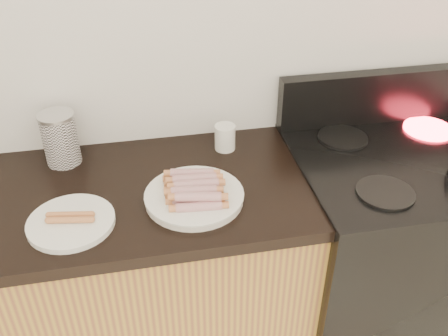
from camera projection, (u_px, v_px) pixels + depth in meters
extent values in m
cube|color=silver|center=(164.00, 31.00, 1.63)|extent=(4.00, 0.04, 2.60)
cube|color=black|center=(384.00, 257.00, 1.96)|extent=(0.76, 0.65, 0.90)
cube|color=black|center=(408.00, 160.00, 1.71)|extent=(0.76, 0.65, 0.01)
cube|color=black|center=(377.00, 97.00, 1.88)|extent=(0.76, 0.06, 0.20)
cylinder|color=black|center=(385.00, 193.00, 1.54)|extent=(0.18, 0.18, 0.01)
cylinder|color=black|center=(343.00, 138.00, 1.81)|extent=(0.18, 0.18, 0.01)
cylinder|color=#FF1E2D|center=(428.00, 129.00, 1.87)|extent=(0.18, 0.18, 0.01)
cylinder|color=silver|center=(194.00, 198.00, 1.53)|extent=(0.34, 0.34, 0.02)
cylinder|color=white|center=(71.00, 222.00, 1.43)|extent=(0.31, 0.31, 0.02)
cylinder|color=maroon|center=(198.00, 207.00, 1.45)|extent=(0.14, 0.05, 0.03)
cylinder|color=maroon|center=(196.00, 200.00, 1.47)|extent=(0.14, 0.05, 0.03)
cylinder|color=maroon|center=(195.00, 194.00, 1.50)|extent=(0.14, 0.05, 0.03)
cylinder|color=maroon|center=(193.00, 188.00, 1.52)|extent=(0.14, 0.05, 0.03)
cylinder|color=maroon|center=(192.00, 182.00, 1.55)|extent=(0.14, 0.05, 0.03)
cylinder|color=maroon|center=(191.00, 177.00, 1.57)|extent=(0.14, 0.05, 0.03)
cylinder|color=maroon|center=(197.00, 197.00, 1.45)|extent=(0.14, 0.05, 0.03)
cylinder|color=maroon|center=(195.00, 191.00, 1.47)|extent=(0.14, 0.05, 0.03)
cylinder|color=maroon|center=(194.00, 185.00, 1.50)|extent=(0.14, 0.05, 0.03)
cylinder|color=maroon|center=(192.00, 179.00, 1.52)|extent=(0.14, 0.05, 0.03)
cylinder|color=maroon|center=(191.00, 173.00, 1.55)|extent=(0.14, 0.05, 0.03)
cylinder|color=#B96F34|center=(70.00, 220.00, 1.41)|extent=(0.12, 0.04, 0.02)
cylinder|color=#B96F34|center=(70.00, 215.00, 1.43)|extent=(0.12, 0.04, 0.02)
cylinder|color=white|center=(61.00, 140.00, 1.66)|extent=(0.11, 0.11, 0.17)
cylinder|color=silver|center=(55.00, 116.00, 1.61)|extent=(0.12, 0.12, 0.01)
cylinder|color=white|center=(225.00, 137.00, 1.76)|extent=(0.08, 0.08, 0.09)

